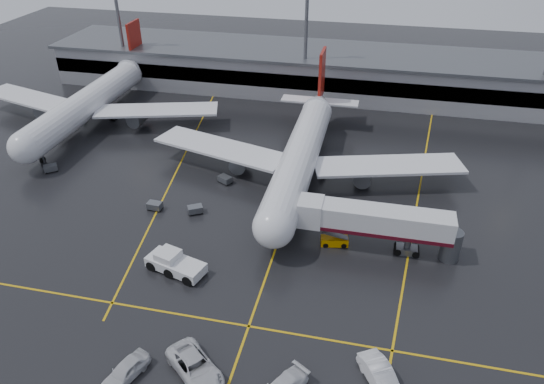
# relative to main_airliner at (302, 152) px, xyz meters

# --- Properties ---
(ground) EXTENTS (220.00, 220.00, 0.00)m
(ground) POSITION_rel_main_airliner_xyz_m (0.00, -9.70, -4.21)
(ground) COLOR black
(ground) RESTS_ON ground
(apron_line_centre) EXTENTS (0.25, 90.00, 0.02)m
(apron_line_centre) POSITION_rel_main_airliner_xyz_m (0.00, -9.70, -4.20)
(apron_line_centre) COLOR gold
(apron_line_centre) RESTS_ON ground
(apron_line_stop) EXTENTS (60.00, 0.25, 0.02)m
(apron_line_stop) POSITION_rel_main_airliner_xyz_m (0.00, -31.70, -4.20)
(apron_line_stop) COLOR gold
(apron_line_stop) RESTS_ON ground
(apron_line_left) EXTENTS (9.99, 69.35, 0.02)m
(apron_line_left) POSITION_rel_main_airliner_xyz_m (-20.00, 0.30, -4.20)
(apron_line_left) COLOR gold
(apron_line_left) RESTS_ON ground
(apron_line_right) EXTENTS (7.57, 69.64, 0.02)m
(apron_line_right) POSITION_rel_main_airliner_xyz_m (18.00, 0.30, -4.20)
(apron_line_right) COLOR gold
(apron_line_right) RESTS_ON ground
(terminal) EXTENTS (122.00, 19.00, 8.60)m
(terminal) POSITION_rel_main_airliner_xyz_m (0.00, 38.23, 0.11)
(terminal) COLOR gray
(terminal) RESTS_ON ground
(light_mast_left) EXTENTS (3.00, 1.20, 25.45)m
(light_mast_left) POSITION_rel_main_airliner_xyz_m (-45.00, 32.30, 10.27)
(light_mast_left) COLOR #595B60
(light_mast_left) RESTS_ON ground
(light_mast_mid) EXTENTS (3.00, 1.20, 25.45)m
(light_mast_mid) POSITION_rel_main_airliner_xyz_m (-5.00, 32.30, 10.27)
(light_mast_mid) COLOR #595B60
(light_mast_mid) RESTS_ON ground
(main_airliner) EXTENTS (48.80, 45.60, 14.10)m
(main_airliner) POSITION_rel_main_airliner_xyz_m (0.00, 0.00, 0.00)
(main_airliner) COLOR silver
(main_airliner) RESTS_ON ground
(second_airliner) EXTENTS (48.80, 45.60, 14.10)m
(second_airliner) POSITION_rel_main_airliner_xyz_m (-42.00, 12.00, 0.00)
(second_airliner) COLOR silver
(second_airliner) RESTS_ON ground
(jet_bridge) EXTENTS (19.90, 3.40, 6.05)m
(jet_bridge) POSITION_rel_main_airliner_xyz_m (11.87, -15.70, -0.28)
(jet_bridge) COLOR silver
(jet_bridge) RESTS_ON ground
(pushback_tractor) EXTENTS (7.67, 4.79, 2.56)m
(pushback_tractor) POSITION_rel_main_airliner_xyz_m (-10.79, -25.08, -3.19)
(pushback_tractor) COLOR silver
(pushback_tractor) RESTS_ON ground
(belt_loader) EXTENTS (3.65, 2.16, 2.17)m
(belt_loader) POSITION_rel_main_airliner_xyz_m (7.06, -15.96, -3.67)
(belt_loader) COLOR #D08600
(belt_loader) RESTS_ON ground
(service_van_a) EXTENTS (7.26, 6.84, 1.90)m
(service_van_a) POSITION_rel_main_airliner_xyz_m (-3.34, -38.47, -3.26)
(service_van_a) COLOR silver
(service_van_a) RESTS_ON ground
(service_van_c) EXTENTS (4.87, 6.17, 1.96)m
(service_van_c) POSITION_rel_main_airliner_xyz_m (13.62, -35.89, -3.23)
(service_van_c) COLOR silver
(service_van_c) RESTS_ON ground
(service_van_d) EXTENTS (3.59, 5.45, 1.72)m
(service_van_d) POSITION_rel_main_airliner_xyz_m (-9.50, -40.25, -3.35)
(service_van_d) COLOR silver
(service_van_d) RESTS_ON ground
(baggage_cart_a) EXTENTS (2.38, 2.13, 1.12)m
(baggage_cart_a) POSITION_rel_main_airliner_xyz_m (-12.58, -13.15, -3.58)
(baggage_cart_a) COLOR #595B60
(baggage_cart_a) RESTS_ON ground
(baggage_cart_b) EXTENTS (2.08, 1.42, 1.12)m
(baggage_cart_b) POSITION_rel_main_airliner_xyz_m (-18.45, -13.51, -3.58)
(baggage_cart_b) COLOR #595B60
(baggage_cart_b) RESTS_ON ground
(baggage_cart_c) EXTENTS (2.38, 2.11, 1.12)m
(baggage_cart_c) POSITION_rel_main_airliner_xyz_m (-10.99, -4.40, -3.58)
(baggage_cart_c) COLOR #595B60
(baggage_cart_c) RESTS_ON ground
(baggage_cart_d) EXTENTS (2.01, 1.31, 1.12)m
(baggage_cart_d) POSITION_rel_main_airliner_xyz_m (-45.84, 1.34, -3.58)
(baggage_cart_d) COLOR #595B60
(baggage_cart_d) RESTS_ON ground
(baggage_cart_e) EXTENTS (2.38, 2.26, 1.12)m
(baggage_cart_e) POSITION_rel_main_airliner_xyz_m (-38.95, -7.08, -3.58)
(baggage_cart_e) COLOR #595B60
(baggage_cart_e) RESTS_ON ground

